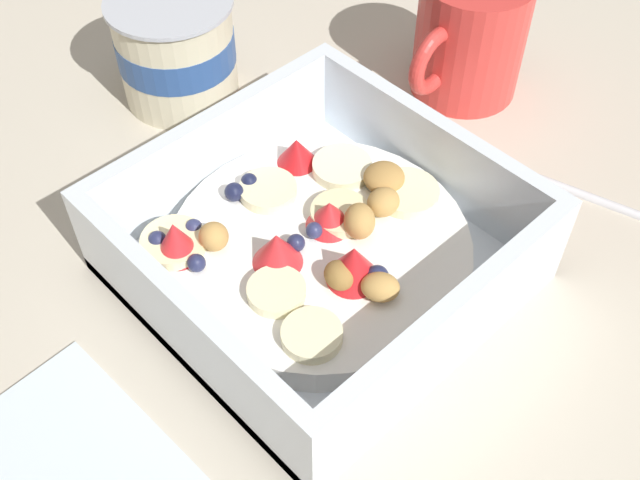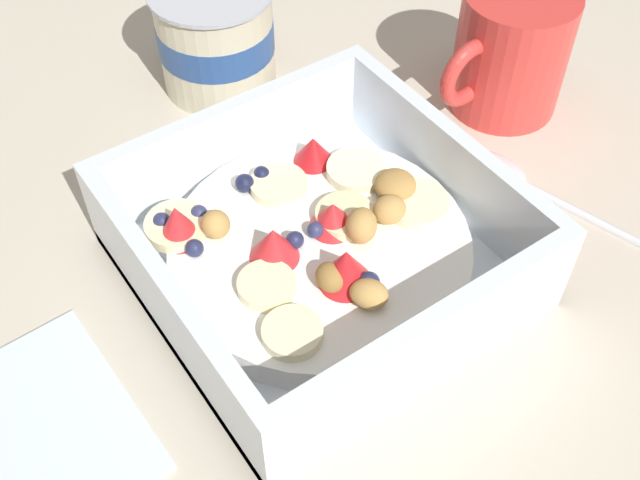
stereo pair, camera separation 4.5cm
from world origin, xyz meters
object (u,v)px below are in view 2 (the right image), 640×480
(spoon, at_px, (531,184))
(yogurt_cup, at_px, (216,38))
(coffee_mug, at_px, (509,52))
(folded_napkin, at_px, (15,443))
(fruit_bowl, at_px, (318,248))

(spoon, bearing_deg, yogurt_cup, 117.36)
(spoon, distance_m, coffee_mug, 0.10)
(coffee_mug, height_order, folded_napkin, coffee_mug)
(fruit_bowl, bearing_deg, spoon, -8.43)
(fruit_bowl, height_order, coffee_mug, coffee_mug)
(yogurt_cup, distance_m, coffee_mug, 0.21)
(folded_napkin, bearing_deg, yogurt_cup, 40.13)
(spoon, height_order, folded_napkin, spoon)
(coffee_mug, relative_size, folded_napkin, 0.91)
(spoon, relative_size, folded_napkin, 1.43)
(fruit_bowl, xyz_separation_m, folded_napkin, (-0.19, -0.01, -0.02))
(fruit_bowl, bearing_deg, yogurt_cup, 77.20)
(spoon, relative_size, coffee_mug, 1.56)
(yogurt_cup, xyz_separation_m, coffee_mug, (0.16, -0.14, 0.00))
(spoon, height_order, yogurt_cup, yogurt_cup)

